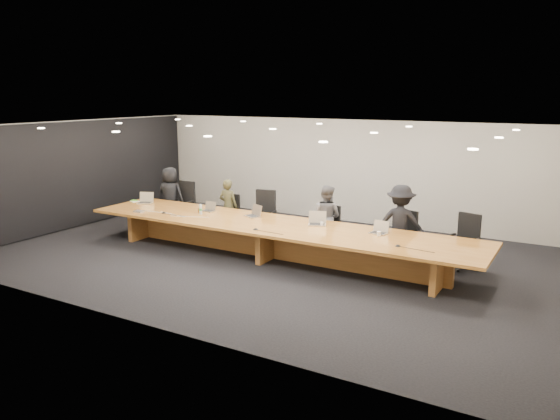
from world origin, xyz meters
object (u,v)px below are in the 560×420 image
(paper_cup_near, at_px, (322,224))
(paper_cup_far, at_px, (379,234))
(chair_left, at_px, (228,214))
(laptop_c, at_px, (252,211))
(mic_right, at_px, (398,245))
(laptop_b, at_px, (208,206))
(person_b, at_px, (228,207))
(chair_mid_left, at_px, (262,215))
(chair_mid_right, at_px, (327,226))
(laptop_d, at_px, (317,218))
(conference_table, at_px, (273,234))
(mic_center, at_px, (256,229))
(chair_far_right, at_px, (463,241))
(av_box, at_px, (139,211))
(laptop_a, at_px, (145,198))
(person_a, at_px, (170,196))
(person_c, at_px, (326,217))
(amber_mug, at_px, (200,210))
(chair_far_left, at_px, (182,204))
(water_bottle, at_px, (201,209))
(chair_right, at_px, (402,235))
(mic_left, at_px, (164,212))
(person_d, at_px, (400,223))
(laptop_e, at_px, (378,227))

(paper_cup_near, distance_m, paper_cup_far, 1.33)
(chair_left, bearing_deg, paper_cup_far, -15.96)
(laptop_c, distance_m, mic_right, 3.71)
(laptop_b, bearing_deg, person_b, 92.54)
(chair_mid_left, height_order, person_b, person_b)
(chair_mid_right, distance_m, laptop_d, 1.04)
(conference_table, distance_m, mic_center, 0.66)
(chair_mid_right, bearing_deg, chair_far_right, 16.38)
(chair_mid_left, height_order, laptop_d, chair_mid_left)
(person_b, bearing_deg, conference_table, 145.67)
(paper_cup_far, xyz_separation_m, av_box, (-5.66, -0.73, -0.03))
(laptop_a, xyz_separation_m, laptop_d, (4.81, 0.09, 0.00))
(person_a, relative_size, person_c, 1.06)
(paper_cup_far, bearing_deg, chair_mid_right, 145.15)
(paper_cup_far, bearing_deg, amber_mug, -179.14)
(mic_right, bearing_deg, person_b, 162.34)
(chair_far_left, xyz_separation_m, water_bottle, (1.65, -1.29, 0.26))
(chair_right, distance_m, laptop_a, 6.48)
(conference_table, xyz_separation_m, laptop_c, (-0.77, 0.37, 0.37))
(laptop_b, relative_size, water_bottle, 1.31)
(laptop_c, xyz_separation_m, paper_cup_near, (1.76, -0.03, -0.09))
(person_c, distance_m, laptop_d, 0.88)
(laptop_a, xyz_separation_m, mic_right, (6.82, -0.64, -0.13))
(av_box, bearing_deg, mic_left, 15.49)
(person_c, xyz_separation_m, paper_cup_far, (1.64, -1.06, 0.06))
(mic_center, bearing_deg, paper_cup_near, 42.30)
(mic_right, bearing_deg, mic_left, 179.92)
(conference_table, distance_m, person_a, 4.18)
(chair_right, xyz_separation_m, chair_far_right, (1.26, -0.02, 0.04))
(conference_table, relative_size, av_box, 40.67)
(laptop_d, bearing_deg, av_box, 169.86)
(paper_cup_far, bearing_deg, laptop_b, 177.86)
(laptop_c, distance_m, laptop_d, 1.63)
(mic_right, bearing_deg, av_box, -178.09)
(person_a, bearing_deg, amber_mug, 135.86)
(laptop_d, distance_m, mic_right, 2.14)
(chair_far_left, distance_m, person_d, 6.01)
(chair_mid_left, xyz_separation_m, av_box, (-2.33, -1.76, 0.16))
(chair_mid_left, height_order, av_box, chair_mid_left)
(chair_mid_right, relative_size, mic_right, 8.67)
(laptop_c, height_order, paper_cup_far, laptop_c)
(chair_mid_right, distance_m, water_bottle, 2.95)
(person_c, xyz_separation_m, laptop_e, (1.56, -0.89, 0.14))
(paper_cup_near, bearing_deg, paper_cup_far, -7.50)
(chair_mid_right, xyz_separation_m, paper_cup_far, (1.65, -1.15, 0.30))
(chair_far_right, relative_size, laptop_c, 3.27)
(person_a, bearing_deg, laptop_a, 78.53)
(chair_mid_right, height_order, laptop_c, laptop_c)
(laptop_e, xyz_separation_m, av_box, (-5.58, -0.90, -0.11))
(chair_left, xyz_separation_m, amber_mug, (-0.03, -1.10, 0.30))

